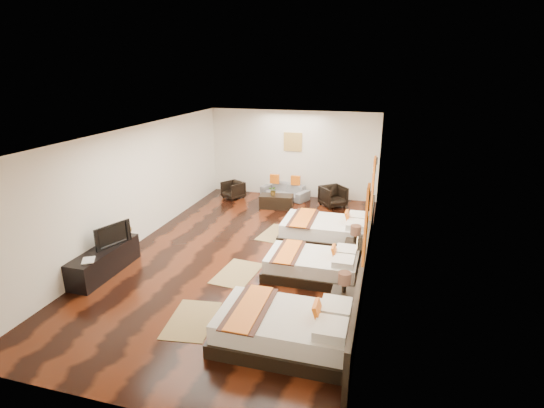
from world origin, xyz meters
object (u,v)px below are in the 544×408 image
(bed_mid, at_px, (313,265))
(armchair_left, at_px, (233,190))
(nightstand_a, at_px, (343,300))
(table_plant, at_px, (273,191))
(bed_far, at_px, (327,231))
(sofa, at_px, (285,191))
(bed_near, at_px, (286,329))
(tv_console, at_px, (105,261))
(coffee_table, at_px, (277,201))
(nightstand_b, at_px, (354,249))
(tv, at_px, (111,234))
(figurine, at_px, (124,228))
(book, at_px, (82,261))
(armchair_right, at_px, (333,196))

(bed_mid, xyz_separation_m, armchair_left, (-3.48, 4.57, 0.03))
(nightstand_a, xyz_separation_m, table_plant, (-2.70, 5.25, 0.26))
(bed_far, distance_m, sofa, 3.70)
(nightstand_a, height_order, table_plant, nightstand_a)
(armchair_left, height_order, table_plant, table_plant)
(bed_near, bearing_deg, tv_console, 163.14)
(bed_far, height_order, coffee_table, bed_far)
(bed_near, bearing_deg, nightstand_b, 76.90)
(tv, bearing_deg, tv_console, -173.02)
(bed_near, relative_size, tv_console, 1.19)
(bed_mid, distance_m, nightstand_b, 1.18)
(bed_near, height_order, figurine, figurine)
(tv, bearing_deg, nightstand_b, -51.47)
(book, bearing_deg, figurine, 90.00)
(bed_far, distance_m, table_plant, 2.90)
(book, bearing_deg, sofa, 70.89)
(armchair_right, bearing_deg, nightstand_a, -121.08)
(bed_far, height_order, table_plant, bed_far)
(book, bearing_deg, armchair_left, 83.48)
(armchair_right, bearing_deg, sofa, 124.39)
(nightstand_a, relative_size, tv, 0.99)
(bed_near, xyz_separation_m, bed_far, (0.00, 4.17, 0.00))
(sofa, xyz_separation_m, coffee_table, (0.00, -1.05, -0.03))
(bed_near, bearing_deg, tv, 160.09)
(sofa, bearing_deg, nightstand_a, -46.13)
(bed_near, distance_m, sofa, 7.61)
(coffee_table, height_order, table_plant, table_plant)
(bed_far, xyz_separation_m, sofa, (-1.87, 3.20, -0.05))
(bed_mid, distance_m, bed_far, 1.87)
(nightstand_b, distance_m, tv, 5.21)
(nightstand_a, bearing_deg, book, -175.32)
(bed_near, distance_m, armchair_left, 7.71)
(bed_mid, bearing_deg, figurine, -176.41)
(tv, height_order, armchair_right, tv)
(armchair_left, height_order, coffee_table, armchair_left)
(bed_far, bearing_deg, tv, -147.20)
(bed_mid, distance_m, tv_console, 4.32)
(tv_console, distance_m, coffee_table, 5.57)
(coffee_table, bearing_deg, figurine, -118.59)
(bed_mid, height_order, nightstand_a, nightstand_a)
(bed_near, relative_size, nightstand_a, 2.62)
(tv, bearing_deg, bed_mid, -59.76)
(tv_console, bearing_deg, armchair_left, 82.76)
(tv, distance_m, table_plant, 5.28)
(armchair_left, relative_size, armchair_right, 0.87)
(tv, distance_m, figurine, 0.55)
(nightstand_a, relative_size, book, 2.66)
(nightstand_b, xyz_separation_m, book, (-4.95, -2.57, 0.27))
(figurine, height_order, coffee_table, figurine)
(tv, distance_m, coffee_table, 5.37)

